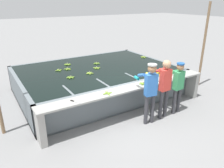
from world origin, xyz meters
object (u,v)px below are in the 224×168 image
Objects in this scene: worker_2 at (177,83)px; banana_bunch_ledge_1 at (144,84)px; banana_bunch_floating_1 at (97,68)px; banana_bunch_floating_7 at (70,77)px; support_post_right at (204,46)px; banana_bunch_floating_4 at (68,64)px; banana_bunch_ledge_0 at (108,93)px; banana_bunch_floating_5 at (143,57)px; worker_1 at (164,84)px; banana_bunch_floating_0 at (68,69)px; banana_bunch_floating_6 at (59,70)px; worker_0 at (150,88)px; banana_bunch_floating_3 at (90,73)px; knife_0 at (75,101)px; banana_bunch_floating_2 at (97,63)px.

banana_bunch_ledge_1 is (-0.85, 0.53, -0.01)m from worker_2.
banana_bunch_floating_1 is at bearing 115.70° from worker_2.
support_post_right reaches higher than banana_bunch_floating_7.
banana_bunch_floating_4 is 1.54m from banana_bunch_floating_7.
banana_bunch_ledge_0 is at bearing 167.41° from worker_2.
worker_2 reaches higher than banana_bunch_floating_5.
banana_bunch_ledge_0 is 1.27m from banana_bunch_ledge_1.
worker_2 is 5.60× the size of banana_bunch_ledge_0.
banana_bunch_floating_5 is (1.21, 3.03, -0.01)m from worker_2.
banana_bunch_floating_4 is at bearing 150.87° from support_post_right.
worker_1 is 3.34m from support_post_right.
worker_1 is at bearing -48.72° from banana_bunch_floating_7.
banana_bunch_ledge_0 is at bearing -78.20° from banana_bunch_floating_7.
support_post_right is at bearing 23.76° from worker_2.
banana_bunch_ledge_1 is (1.38, -2.56, 0.00)m from banana_bunch_floating_0.
banana_bunch_floating_6 is (-1.99, 3.13, -0.11)m from worker_1.
banana_bunch_ledge_0 reaches higher than banana_bunch_floating_5.
worker_0 is at bearing -65.33° from banana_bunch_floating_6.
banana_bunch_floating_1 is 0.99× the size of banana_bunch_floating_4.
banana_bunch_ledge_0 is at bearing -87.64° from banana_bunch_floating_0.
banana_bunch_floating_3 reaches higher than knife_0.
knife_0 is (-1.03, -3.17, -0.01)m from banana_bunch_floating_4.
banana_bunch_floating_5 is at bearing 53.14° from worker_0.
worker_0 is 6.25× the size of banana_bunch_floating_1.
worker_2 is at bearing 1.90° from worker_0.
banana_bunch_ledge_0 is at bearing -172.07° from support_post_right.
banana_bunch_floating_1 is 1.24m from banana_bunch_floating_4.
banana_bunch_floating_4 is 3.34m from banana_bunch_ledge_1.
worker_1 reaches higher than banana_bunch_floating_3.
banana_bunch_floating_5 is 3.75m from banana_bunch_floating_6.
worker_2 is 5.59× the size of banana_bunch_floating_7.
worker_0 reaches higher than worker_2.
worker_2 is at bearing -156.24° from support_post_right.
worker_1 is 3.71m from banana_bunch_floating_6.
banana_bunch_ledge_1 is at bearing -61.72° from banana_bunch_floating_0.
banana_bunch_floating_3 is at bearing -61.17° from banana_bunch_floating_0.
support_post_right is at bearing -30.30° from banana_bunch_floating_2.
banana_bunch_floating_3 is 3.07m from banana_bunch_floating_5.
banana_bunch_floating_5 is 4.95m from knife_0.
worker_2 is at bearing -61.25° from banana_bunch_floating_4.
support_post_right is (5.02, -1.07, 0.66)m from banana_bunch_floating_7.
banana_bunch_ledge_1 is at bearing -45.56° from banana_bunch_floating_7.
worker_2 is (0.55, 0.01, -0.10)m from worker_1.
banana_bunch_floating_2 and banana_bunch_floating_5 have the same top height.
banana_bunch_floating_7 is 1.00× the size of banana_bunch_ledge_0.
banana_bunch_ledge_0 is (0.43, -2.65, 0.00)m from banana_bunch_floating_6.
banana_bunch_floating_5 is (2.30, 3.06, -0.11)m from worker_0.
support_post_right reaches higher than banana_bunch_ledge_0.
banana_bunch_floating_1 is 0.63m from banana_bunch_floating_3.
worker_2 is 4.95× the size of knife_0.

